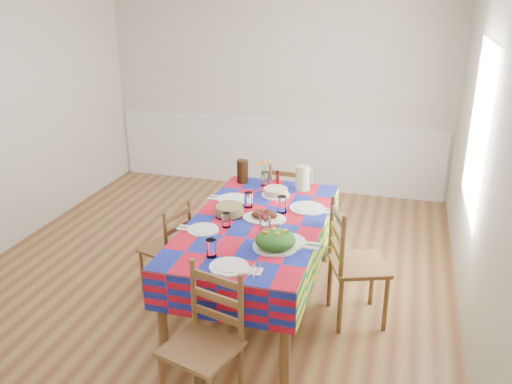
# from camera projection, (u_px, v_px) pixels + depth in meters

# --- Properties ---
(room) EXTENTS (4.58, 5.08, 2.78)m
(room) POSITION_uv_depth(u_px,v_px,m) (209.00, 137.00, 4.76)
(room) COLOR brown
(room) RESTS_ON ground
(wainscot) EXTENTS (4.41, 0.06, 0.92)m
(wainscot) POSITION_uv_depth(u_px,v_px,m) (276.00, 152.00, 7.30)
(wainscot) COLOR white
(wainscot) RESTS_ON room
(window_right) EXTENTS (0.00, 1.40, 1.40)m
(window_right) POSITION_uv_depth(u_px,v_px,m) (478.00, 130.00, 4.41)
(window_right) COLOR white
(window_right) RESTS_ON room
(dining_table) EXTENTS (1.09, 2.02, 0.79)m
(dining_table) POSITION_uv_depth(u_px,v_px,m) (257.00, 230.00, 4.50)
(dining_table) COLOR brown
(dining_table) RESTS_ON room
(setting_near_head) EXTENTS (0.45, 0.30, 0.13)m
(setting_near_head) POSITION_uv_depth(u_px,v_px,m) (223.00, 260.00, 3.77)
(setting_near_head) COLOR white
(setting_near_head) RESTS_ON dining_table
(setting_left_near) EXTENTS (0.46, 0.27, 0.12)m
(setting_left_near) POSITION_uv_depth(u_px,v_px,m) (211.00, 226.00, 4.31)
(setting_left_near) COLOR white
(setting_left_near) RESTS_ON dining_table
(setting_left_far) EXTENTS (0.51, 0.30, 0.14)m
(setting_left_far) POSITION_uv_depth(u_px,v_px,m) (238.00, 199.00, 4.83)
(setting_left_far) COLOR white
(setting_left_far) RESTS_ON dining_table
(setting_right_near) EXTENTS (0.58, 0.34, 0.15)m
(setting_right_near) POSITION_uv_depth(u_px,v_px,m) (279.00, 235.00, 4.14)
(setting_right_near) COLOR white
(setting_right_near) RESTS_ON dining_table
(setting_right_far) EXTENTS (0.58, 0.33, 0.15)m
(setting_right_far) POSITION_uv_depth(u_px,v_px,m) (299.00, 207.00, 4.65)
(setting_right_far) COLOR white
(setting_right_far) RESTS_ON dining_table
(meat_platter) EXTENTS (0.37, 0.26, 0.07)m
(meat_platter) POSITION_uv_depth(u_px,v_px,m) (264.00, 216.00, 4.49)
(meat_platter) COLOR white
(meat_platter) RESTS_ON dining_table
(salad_platter) EXTENTS (0.34, 0.34, 0.14)m
(salad_platter) POSITION_uv_depth(u_px,v_px,m) (275.00, 241.00, 4.00)
(salad_platter) COLOR white
(salad_platter) RESTS_ON dining_table
(pasta_bowl) EXTENTS (0.25, 0.25, 0.09)m
(pasta_bowl) POSITION_uv_depth(u_px,v_px,m) (229.00, 210.00, 4.56)
(pasta_bowl) COLOR white
(pasta_bowl) RESTS_ON dining_table
(cake) EXTENTS (0.26, 0.26, 0.07)m
(cake) POSITION_uv_depth(u_px,v_px,m) (276.00, 192.00, 4.98)
(cake) COLOR white
(cake) RESTS_ON dining_table
(serving_utensils) EXTENTS (0.15, 0.34, 0.01)m
(serving_utensils) POSITION_uv_depth(u_px,v_px,m) (274.00, 229.00, 4.30)
(serving_utensils) COLOR black
(serving_utensils) RESTS_ON dining_table
(flower_vase) EXTENTS (0.16, 0.13, 0.26)m
(flower_vase) POSITION_uv_depth(u_px,v_px,m) (265.00, 175.00, 5.20)
(flower_vase) COLOR white
(flower_vase) RESTS_ON dining_table
(hot_sauce) EXTENTS (0.04, 0.04, 0.15)m
(hot_sauce) POSITION_uv_depth(u_px,v_px,m) (278.00, 178.00, 5.22)
(hot_sauce) COLOR #AA170D
(hot_sauce) RESTS_ON dining_table
(green_pitcher) EXTENTS (0.14, 0.14, 0.23)m
(green_pitcher) POSITION_uv_depth(u_px,v_px,m) (303.00, 178.00, 5.10)
(green_pitcher) COLOR #B6D798
(green_pitcher) RESTS_ON dining_table
(tea_pitcher) EXTENTS (0.11, 0.11, 0.22)m
(tea_pitcher) POSITION_uv_depth(u_px,v_px,m) (243.00, 171.00, 5.29)
(tea_pitcher) COLOR black
(tea_pitcher) RESTS_ON dining_table
(name_card) EXTENTS (0.09, 0.03, 0.02)m
(name_card) POSITION_uv_depth(u_px,v_px,m) (219.00, 275.00, 3.62)
(name_card) COLOR white
(name_card) RESTS_ON dining_table
(chair_near) EXTENTS (0.52, 0.51, 0.97)m
(chair_near) POSITION_uv_depth(u_px,v_px,m) (205.00, 344.00, 3.43)
(chair_near) COLOR brown
(chair_near) RESTS_ON room
(chair_far) EXTENTS (0.43, 0.41, 0.89)m
(chair_far) POSITION_uv_depth(u_px,v_px,m) (289.00, 203.00, 5.74)
(chair_far) COLOR brown
(chair_far) RESTS_ON room
(chair_left) EXTENTS (0.45, 0.46, 0.85)m
(chair_left) POSITION_uv_depth(u_px,v_px,m) (169.00, 249.00, 4.80)
(chair_left) COLOR brown
(chair_left) RESTS_ON room
(chair_right) EXTENTS (0.56, 0.58, 1.03)m
(chair_right) POSITION_uv_depth(u_px,v_px,m) (353.00, 264.00, 4.35)
(chair_right) COLOR brown
(chair_right) RESTS_ON room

